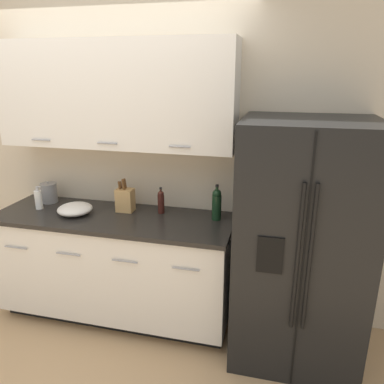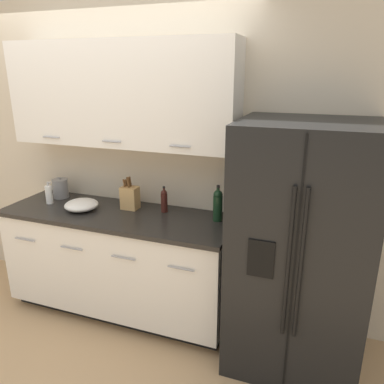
{
  "view_description": "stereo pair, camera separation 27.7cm",
  "coord_description": "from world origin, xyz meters",
  "px_view_note": "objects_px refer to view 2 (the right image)",
  "views": [
    {
      "loc": [
        1.47,
        -1.89,
        2.03
      ],
      "look_at": [
        0.84,
        0.67,
        1.17
      ],
      "focal_mm": 35.0,
      "sensor_mm": 36.0,
      "label": 1
    },
    {
      "loc": [
        1.74,
        -1.81,
        2.03
      ],
      "look_at": [
        0.84,
        0.67,
        1.17
      ],
      "focal_mm": 35.0,
      "sensor_mm": 36.0,
      "label": 2
    }
  ],
  "objects_px": {
    "knife_block": "(130,197)",
    "soap_dispenser": "(49,194)",
    "oil_bottle": "(164,200)",
    "mixing_bowl": "(82,205)",
    "refrigerator": "(299,249)",
    "steel_canister": "(60,188)",
    "wine_bottle": "(218,205)"
  },
  "relations": [
    {
      "from": "wine_bottle",
      "to": "oil_bottle",
      "type": "height_order",
      "value": "wine_bottle"
    },
    {
      "from": "refrigerator",
      "to": "soap_dispenser",
      "type": "distance_m",
      "value": 2.13
    },
    {
      "from": "knife_block",
      "to": "soap_dispenser",
      "type": "relative_size",
      "value": 1.41
    },
    {
      "from": "mixing_bowl",
      "to": "knife_block",
      "type": "bearing_deg",
      "value": 24.41
    },
    {
      "from": "soap_dispenser",
      "to": "steel_canister",
      "type": "height_order",
      "value": "soap_dispenser"
    },
    {
      "from": "soap_dispenser",
      "to": "oil_bottle",
      "type": "distance_m",
      "value": 1.04
    },
    {
      "from": "refrigerator",
      "to": "knife_block",
      "type": "bearing_deg",
      "value": 172.11
    },
    {
      "from": "wine_bottle",
      "to": "mixing_bowl",
      "type": "distance_m",
      "value": 1.15
    },
    {
      "from": "wine_bottle",
      "to": "steel_canister",
      "type": "height_order",
      "value": "wine_bottle"
    },
    {
      "from": "steel_canister",
      "to": "mixing_bowl",
      "type": "height_order",
      "value": "steel_canister"
    },
    {
      "from": "wine_bottle",
      "to": "soap_dispenser",
      "type": "height_order",
      "value": "wine_bottle"
    },
    {
      "from": "knife_block",
      "to": "mixing_bowl",
      "type": "xyz_separation_m",
      "value": [
        -0.37,
        -0.17,
        -0.06
      ]
    },
    {
      "from": "soap_dispenser",
      "to": "steel_canister",
      "type": "relative_size",
      "value": 1.05
    },
    {
      "from": "knife_block",
      "to": "oil_bottle",
      "type": "bearing_deg",
      "value": 5.6
    },
    {
      "from": "oil_bottle",
      "to": "mixing_bowl",
      "type": "relative_size",
      "value": 0.78
    },
    {
      "from": "knife_block",
      "to": "oil_bottle",
      "type": "distance_m",
      "value": 0.3
    },
    {
      "from": "oil_bottle",
      "to": "mixing_bowl",
      "type": "bearing_deg",
      "value": -163.64
    },
    {
      "from": "refrigerator",
      "to": "wine_bottle",
      "type": "bearing_deg",
      "value": 163.13
    },
    {
      "from": "soap_dispenser",
      "to": "steel_canister",
      "type": "distance_m",
      "value": 0.17
    },
    {
      "from": "wine_bottle",
      "to": "steel_canister",
      "type": "bearing_deg",
      "value": 178.39
    },
    {
      "from": "wine_bottle",
      "to": "refrigerator",
      "type": "bearing_deg",
      "value": -16.87
    },
    {
      "from": "refrigerator",
      "to": "mixing_bowl",
      "type": "bearing_deg",
      "value": 179.11
    },
    {
      "from": "knife_block",
      "to": "oil_bottle",
      "type": "height_order",
      "value": "knife_block"
    },
    {
      "from": "wine_bottle",
      "to": "steel_canister",
      "type": "distance_m",
      "value": 1.5
    },
    {
      "from": "oil_bottle",
      "to": "steel_canister",
      "type": "distance_m",
      "value": 1.04
    },
    {
      "from": "refrigerator",
      "to": "knife_block",
      "type": "xyz_separation_m",
      "value": [
        -1.4,
        0.19,
        0.15
      ]
    },
    {
      "from": "refrigerator",
      "to": "mixing_bowl",
      "type": "height_order",
      "value": "refrigerator"
    },
    {
      "from": "refrigerator",
      "to": "knife_block",
      "type": "distance_m",
      "value": 1.42
    },
    {
      "from": "soap_dispenser",
      "to": "oil_bottle",
      "type": "xyz_separation_m",
      "value": [
        1.03,
        0.16,
        0.02
      ]
    },
    {
      "from": "soap_dispenser",
      "to": "oil_bottle",
      "type": "bearing_deg",
      "value": 8.65
    },
    {
      "from": "knife_block",
      "to": "refrigerator",
      "type": "bearing_deg",
      "value": -7.89
    },
    {
      "from": "knife_block",
      "to": "mixing_bowl",
      "type": "distance_m",
      "value": 0.41
    }
  ]
}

